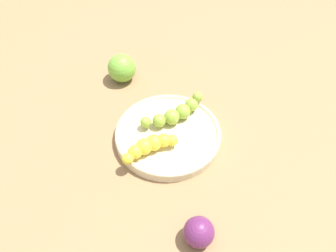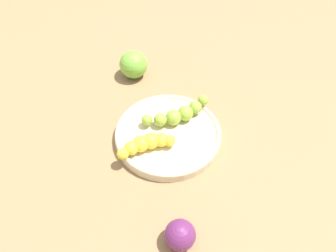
{
  "view_description": "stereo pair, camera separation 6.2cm",
  "coord_description": "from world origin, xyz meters",
  "px_view_note": "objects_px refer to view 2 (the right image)",
  "views": [
    {
      "loc": [
        0.1,
        0.44,
        0.55
      ],
      "look_at": [
        0.0,
        0.0,
        0.04
      ],
      "focal_mm": 36.07,
      "sensor_mm": 36.0,
      "label": 1
    },
    {
      "loc": [
        0.04,
        0.45,
        0.55
      ],
      "look_at": [
        0.0,
        0.0,
        0.04
      ],
      "focal_mm": 36.07,
      "sensor_mm": 36.0,
      "label": 2
    }
  ],
  "objects_px": {
    "fruit_bowl": "(168,134)",
    "banana_green": "(178,114)",
    "banana_yellow": "(146,144)",
    "plum_purple": "(180,235)",
    "apple_green": "(133,65)"
  },
  "relations": [
    {
      "from": "plum_purple",
      "to": "banana_yellow",
      "type": "bearing_deg",
      "value": -76.17
    },
    {
      "from": "banana_green",
      "to": "banana_yellow",
      "type": "distance_m",
      "value": 0.1
    },
    {
      "from": "banana_green",
      "to": "plum_purple",
      "type": "relative_size",
      "value": 2.84
    },
    {
      "from": "plum_purple",
      "to": "apple_green",
      "type": "relative_size",
      "value": 0.76
    },
    {
      "from": "banana_yellow",
      "to": "apple_green",
      "type": "xyz_separation_m",
      "value": [
        0.02,
        -0.25,
        -0.0
      ]
    },
    {
      "from": "banana_green",
      "to": "banana_yellow",
      "type": "height_order",
      "value": "same"
    },
    {
      "from": "banana_green",
      "to": "plum_purple",
      "type": "distance_m",
      "value": 0.26
    },
    {
      "from": "banana_green",
      "to": "apple_green",
      "type": "bearing_deg",
      "value": -172.96
    },
    {
      "from": "apple_green",
      "to": "fruit_bowl",
      "type": "bearing_deg",
      "value": 107.68
    },
    {
      "from": "banana_green",
      "to": "apple_green",
      "type": "height_order",
      "value": "apple_green"
    },
    {
      "from": "fruit_bowl",
      "to": "banana_green",
      "type": "height_order",
      "value": "banana_green"
    },
    {
      "from": "fruit_bowl",
      "to": "banana_yellow",
      "type": "height_order",
      "value": "banana_yellow"
    },
    {
      "from": "fruit_bowl",
      "to": "banana_yellow",
      "type": "bearing_deg",
      "value": 40.9
    },
    {
      "from": "banana_yellow",
      "to": "plum_purple",
      "type": "bearing_deg",
      "value": 179.61
    },
    {
      "from": "fruit_bowl",
      "to": "banana_green",
      "type": "relative_size",
      "value": 1.49
    }
  ]
}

